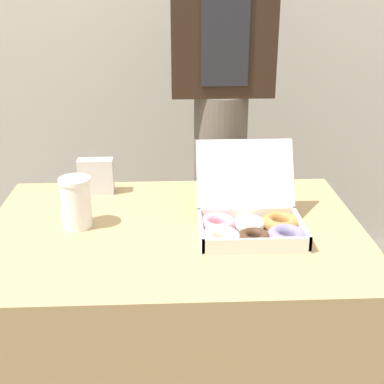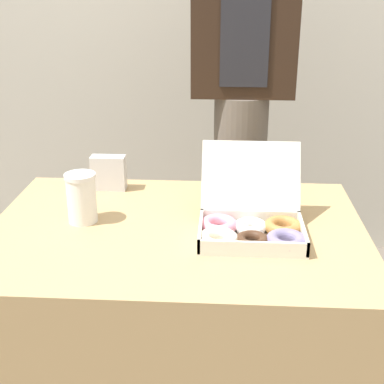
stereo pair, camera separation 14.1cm
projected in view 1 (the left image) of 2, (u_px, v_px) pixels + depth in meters
name	position (u px, v px, depth m)	size (l,w,h in m)	color
table	(176.00, 333.00, 1.64)	(1.07, 0.75, 0.71)	tan
donut_box	(251.00, 224.00, 1.46)	(0.33, 0.31, 0.22)	silver
coffee_cup	(76.00, 202.00, 1.49)	(0.09, 0.09, 0.15)	white
napkin_holder	(96.00, 176.00, 1.74)	(0.11, 0.05, 0.12)	silver
person_customer	(222.00, 77.00, 2.03)	(0.38, 0.23, 1.81)	#665B51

